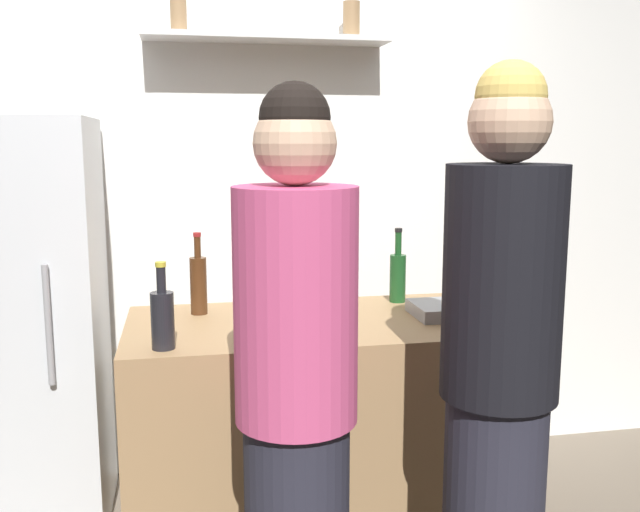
{
  "coord_description": "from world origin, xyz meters",
  "views": [
    {
      "loc": [
        -0.27,
        -2.09,
        1.59
      ],
      "look_at": [
        0.24,
        0.48,
        1.15
      ],
      "focal_mm": 39.3,
      "sensor_mm": 36.0,
      "label": 1
    }
  ],
  "objects": [
    {
      "name": "water_bottle_plastic",
      "position": [
        0.15,
        0.79,
        1.0
      ],
      "size": [
        0.08,
        0.08,
        0.22
      ],
      "color": "silver",
      "rests_on": "counter"
    },
    {
      "name": "baking_pan",
      "position": [
        0.78,
        0.45,
        0.93
      ],
      "size": [
        0.34,
        0.24,
        0.05
      ],
      "primitive_type": "cube",
      "color": "gray",
      "rests_on": "counter"
    },
    {
      "name": "counter",
      "position": [
        0.24,
        0.48,
        0.45
      ],
      "size": [
        1.47,
        0.74,
        0.9
      ],
      "primitive_type": "cube",
      "color": "#9E7A51",
      "rests_on": "ground"
    },
    {
      "name": "wine_bottle_amber_glass",
      "position": [
        -0.22,
        0.67,
        1.03
      ],
      "size": [
        0.07,
        0.07,
        0.33
      ],
      "color": "#472814",
      "rests_on": "counter"
    },
    {
      "name": "utensil_holder",
      "position": [
        0.2,
        0.62,
        0.96
      ],
      "size": [
        0.1,
        0.1,
        0.22
      ],
      "color": "#B2B2B7",
      "rests_on": "counter"
    },
    {
      "name": "wine_bottle_dark_glass",
      "position": [
        -0.35,
        0.21,
        1.01
      ],
      "size": [
        0.08,
        0.08,
        0.29
      ],
      "color": "black",
      "rests_on": "counter"
    },
    {
      "name": "wine_bottle_green_glass",
      "position": [
        0.62,
        0.72,
        1.02
      ],
      "size": [
        0.07,
        0.07,
        0.32
      ],
      "color": "#19471E",
      "rests_on": "counter"
    },
    {
      "name": "refrigerator",
      "position": [
        -0.95,
        0.85,
        0.84
      ],
      "size": [
        0.67,
        0.63,
        1.68
      ],
      "color": "silver",
      "rests_on": "ground"
    },
    {
      "name": "back_wall_assembly",
      "position": [
        0.0,
        1.25,
        1.3
      ],
      "size": [
        4.8,
        0.32,
        2.6
      ],
      "color": "white",
      "rests_on": "ground"
    },
    {
      "name": "person_blonde",
      "position": [
        0.62,
        -0.27,
        0.91
      ],
      "size": [
        0.34,
        0.34,
        1.8
      ],
      "rotation": [
        0.0,
        0.0,
        0.89
      ],
      "color": "#262633",
      "rests_on": "ground"
    },
    {
      "name": "person_pink_top",
      "position": [
        0.02,
        -0.26,
        0.87
      ],
      "size": [
        0.34,
        0.34,
        1.74
      ],
      "rotation": [
        0.0,
        0.0,
        2.01
      ],
      "color": "#262633",
      "rests_on": "ground"
    }
  ]
}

